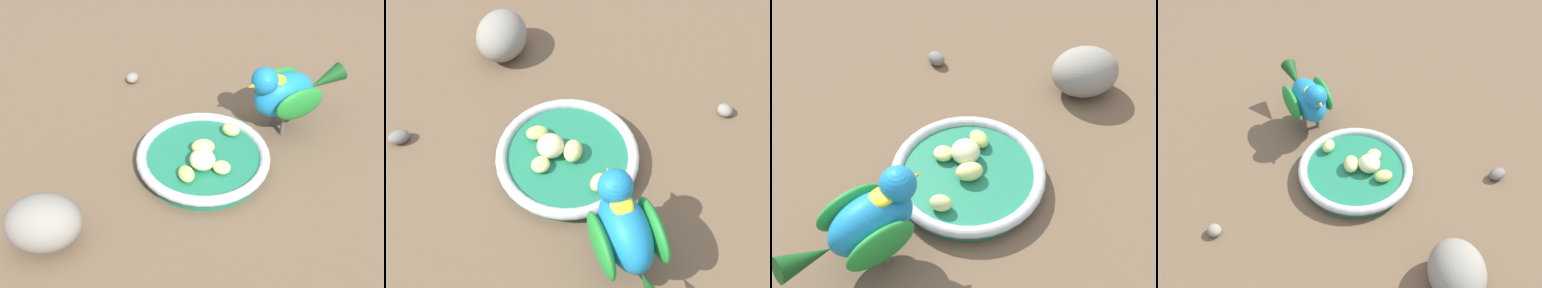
# 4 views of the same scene
# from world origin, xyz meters

# --- Properties ---
(ground_plane) EXTENTS (4.00, 4.00, 0.00)m
(ground_plane) POSITION_xyz_m (0.00, 0.00, 0.00)
(ground_plane) COLOR brown
(feeding_bowl) EXTENTS (0.20, 0.20, 0.03)m
(feeding_bowl) POSITION_xyz_m (0.01, 0.01, 0.01)
(feeding_bowl) COLOR #1E7251
(feeding_bowl) RESTS_ON ground_plane
(apple_piece_0) EXTENTS (0.02, 0.03, 0.02)m
(apple_piece_0) POSITION_xyz_m (0.07, -0.00, 0.03)
(apple_piece_0) COLOR #C6D17A
(apple_piece_0) RESTS_ON feeding_bowl
(apple_piece_1) EXTENTS (0.04, 0.04, 0.02)m
(apple_piece_1) POSITION_xyz_m (0.02, 0.02, 0.03)
(apple_piece_1) COLOR #C6D17A
(apple_piece_1) RESTS_ON feeding_bowl
(apple_piece_2) EXTENTS (0.05, 0.05, 0.03)m
(apple_piece_2) POSITION_xyz_m (-0.01, 0.01, 0.03)
(apple_piece_2) COLOR beige
(apple_piece_2) RESTS_ON feeding_bowl
(apple_piece_3) EXTENTS (0.04, 0.04, 0.02)m
(apple_piece_3) POSITION_xyz_m (-0.04, 0.01, 0.03)
(apple_piece_3) COLOR #B2CC66
(apple_piece_3) RESTS_ON feeding_bowl
(apple_piece_4) EXTENTS (0.03, 0.03, 0.01)m
(apple_piece_4) POSITION_xyz_m (-0.01, -0.02, 0.03)
(apple_piece_4) COLOR #C6D17A
(apple_piece_4) RESTS_ON feeding_bowl
(parrot) EXTENTS (0.16, 0.13, 0.13)m
(parrot) POSITION_xyz_m (0.15, -0.06, 0.07)
(parrot) COLOR #59544C
(parrot) RESTS_ON ground_plane
(rock_large) EXTENTS (0.12, 0.13, 0.07)m
(rock_large) POSITION_xyz_m (-0.21, 0.13, 0.04)
(rock_large) COLOR gray
(rock_large) RESTS_ON ground_plane
(pebble_1) EXTENTS (0.03, 0.04, 0.02)m
(pebble_1) POSITION_xyz_m (-0.21, -0.10, 0.01)
(pebble_1) COLOR slate
(pebble_1) RESTS_ON ground_plane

